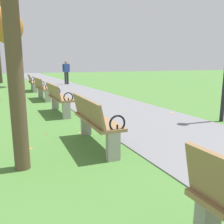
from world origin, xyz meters
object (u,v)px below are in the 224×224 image
object	(u,v)px
park_bench_5	(42,88)
tree_4	(7,27)
park_bench_6	(33,82)
park_bench_4	(58,98)
park_bench_3	(95,120)
pedestrian_walking	(66,71)

from	to	relation	value
park_bench_5	tree_4	bearing A→B (deg)	98.58
park_bench_6	park_bench_4	bearing A→B (deg)	-90.00
tree_4	park_bench_5	bearing A→B (deg)	-81.42
park_bench_3	park_bench_6	xyz separation A→B (m)	(0.00, 9.54, 0.00)
park_bench_6	tree_4	bearing A→B (deg)	108.39
park_bench_4	park_bench_5	bearing A→B (deg)	90.00
park_bench_4	pedestrian_walking	distance (m)	10.00
park_bench_4	tree_4	size ratio (longest dim) A/B	0.35
park_bench_3	park_bench_4	world-z (taller)	same
park_bench_5	park_bench_6	bearing A→B (deg)	90.00
park_bench_3	pedestrian_walking	xyz separation A→B (m)	(2.63, 12.72, 0.44)
park_bench_3	pedestrian_walking	world-z (taller)	pedestrian_walking
park_bench_3	park_bench_4	bearing A→B (deg)	90.00
tree_4	pedestrian_walking	distance (m)	4.48
park_bench_4	park_bench_3	bearing A→B (deg)	-90.00
pedestrian_walking	park_bench_6	bearing A→B (deg)	-129.54
park_bench_4	pedestrian_walking	xyz separation A→B (m)	(2.63, 9.64, 0.44)
park_bench_3	park_bench_5	world-z (taller)	same
park_bench_6	pedestrian_walking	distance (m)	4.15
park_bench_3	park_bench_5	xyz separation A→B (m)	(0.00, 6.14, 0.00)
park_bench_4	park_bench_6	bearing A→B (deg)	90.00
park_bench_3	park_bench_5	size ratio (longest dim) A/B	1.00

